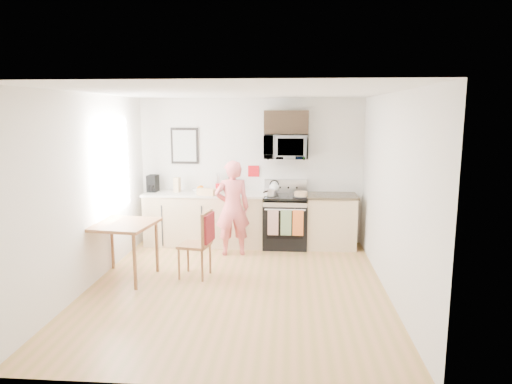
# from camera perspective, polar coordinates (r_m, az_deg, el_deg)

# --- Properties ---
(floor) EXTENTS (4.60, 4.60, 0.00)m
(floor) POSITION_cam_1_polar(r_m,az_deg,el_deg) (6.35, -2.45, -11.78)
(floor) COLOR #A4803F
(floor) RESTS_ON ground
(back_wall) EXTENTS (4.00, 0.04, 2.60)m
(back_wall) POSITION_cam_1_polar(r_m,az_deg,el_deg) (8.25, -0.64, 2.64)
(back_wall) COLOR silver
(back_wall) RESTS_ON floor
(front_wall) EXTENTS (4.00, 0.04, 2.60)m
(front_wall) POSITION_cam_1_polar(r_m,az_deg,el_deg) (3.77, -6.72, -6.24)
(front_wall) COLOR silver
(front_wall) RESTS_ON floor
(left_wall) EXTENTS (0.04, 4.60, 2.60)m
(left_wall) POSITION_cam_1_polar(r_m,az_deg,el_deg) (6.53, -20.23, 0.10)
(left_wall) COLOR silver
(left_wall) RESTS_ON floor
(right_wall) EXTENTS (0.04, 4.60, 2.60)m
(right_wall) POSITION_cam_1_polar(r_m,az_deg,el_deg) (6.08, 16.51, -0.39)
(right_wall) COLOR silver
(right_wall) RESTS_ON floor
(ceiling) EXTENTS (4.00, 4.60, 0.04)m
(ceiling) POSITION_cam_1_polar(r_m,az_deg,el_deg) (5.90, -2.64, 12.38)
(ceiling) COLOR white
(ceiling) RESTS_ON back_wall
(window) EXTENTS (0.06, 1.40, 1.50)m
(window) POSITION_cam_1_polar(r_m,az_deg,el_deg) (7.21, -17.47, 3.13)
(window) COLOR white
(window) RESTS_ON left_wall
(cabinet_left) EXTENTS (2.10, 0.60, 0.90)m
(cabinet_left) POSITION_cam_1_polar(r_m,az_deg,el_deg) (8.22, -6.38, -3.48)
(cabinet_left) COLOR #D1B286
(cabinet_left) RESTS_ON floor
(countertop_left) EXTENTS (2.14, 0.64, 0.04)m
(countertop_left) POSITION_cam_1_polar(r_m,az_deg,el_deg) (8.12, -6.45, -0.25)
(countertop_left) COLOR silver
(countertop_left) RESTS_ON cabinet_left
(cabinet_right) EXTENTS (0.84, 0.60, 0.90)m
(cabinet_right) POSITION_cam_1_polar(r_m,az_deg,el_deg) (8.11, 9.33, -3.73)
(cabinet_right) COLOR #D1B286
(cabinet_right) RESTS_ON floor
(countertop_right) EXTENTS (0.88, 0.64, 0.04)m
(countertop_right) POSITION_cam_1_polar(r_m,az_deg,el_deg) (8.01, 9.42, -0.46)
(countertop_right) COLOR black
(countertop_right) RESTS_ON cabinet_right
(range) EXTENTS (0.76, 0.70, 1.16)m
(range) POSITION_cam_1_polar(r_m,az_deg,el_deg) (8.06, 3.65, -3.80)
(range) COLOR black
(range) RESTS_ON floor
(microwave) EXTENTS (0.76, 0.51, 0.42)m
(microwave) POSITION_cam_1_polar(r_m,az_deg,el_deg) (7.96, 3.77, 5.68)
(microwave) COLOR silver
(microwave) RESTS_ON back_wall
(upper_cabinet) EXTENTS (0.76, 0.35, 0.40)m
(upper_cabinet) POSITION_cam_1_polar(r_m,az_deg,el_deg) (7.98, 3.80, 8.71)
(upper_cabinet) COLOR black
(upper_cabinet) RESTS_ON back_wall
(wall_art) EXTENTS (0.50, 0.04, 0.65)m
(wall_art) POSITION_cam_1_polar(r_m,az_deg,el_deg) (8.37, -8.91, 5.72)
(wall_art) COLOR black
(wall_art) RESTS_ON back_wall
(wall_trivet) EXTENTS (0.20, 0.02, 0.20)m
(wall_trivet) POSITION_cam_1_polar(r_m,az_deg,el_deg) (8.23, -0.30, 2.62)
(wall_trivet) COLOR red
(wall_trivet) RESTS_ON back_wall
(person) EXTENTS (0.65, 0.51, 1.58)m
(person) POSITION_cam_1_polar(r_m,az_deg,el_deg) (7.53, -2.97, -2.01)
(person) COLOR #C03435
(person) RESTS_ON floor
(dining_table) EXTENTS (0.87, 0.87, 0.82)m
(dining_table) POSITION_cam_1_polar(r_m,az_deg,el_deg) (6.71, -16.46, -4.50)
(dining_table) COLOR brown
(dining_table) RESTS_ON floor
(chair) EXTENTS (0.51, 0.47, 0.97)m
(chair) POSITION_cam_1_polar(r_m,az_deg,el_deg) (6.55, -6.59, -5.38)
(chair) COLOR brown
(chair) RESTS_ON floor
(knife_block) EXTENTS (0.16, 0.18, 0.23)m
(knife_block) POSITION_cam_1_polar(r_m,az_deg,el_deg) (8.15, -3.34, 0.79)
(knife_block) COLOR brown
(knife_block) RESTS_ON countertop_left
(utensil_crock) EXTENTS (0.11, 0.11, 0.33)m
(utensil_crock) POSITION_cam_1_polar(r_m,az_deg,el_deg) (8.27, -4.71, 1.03)
(utensil_crock) COLOR red
(utensil_crock) RESTS_ON countertop_left
(fruit_bowl) EXTENTS (0.26, 0.26, 0.11)m
(fruit_bowl) POSITION_cam_1_polar(r_m,az_deg,el_deg) (8.26, -7.17, 0.35)
(fruit_bowl) COLOR white
(fruit_bowl) RESTS_ON countertop_left
(milk_carton) EXTENTS (0.12, 0.12, 0.26)m
(milk_carton) POSITION_cam_1_polar(r_m,az_deg,el_deg) (8.24, -9.83, 0.89)
(milk_carton) COLOR tan
(milk_carton) RESTS_ON countertop_left
(coffee_maker) EXTENTS (0.19, 0.26, 0.30)m
(coffee_maker) POSITION_cam_1_polar(r_m,az_deg,el_deg) (8.38, -12.78, 1.00)
(coffee_maker) COLOR black
(coffee_maker) RESTS_ON countertop_left
(bread_bag) EXTENTS (0.34, 0.22, 0.11)m
(bread_bag) POSITION_cam_1_polar(r_m,az_deg,el_deg) (7.88, -6.21, 0.01)
(bread_bag) COLOR tan
(bread_bag) RESTS_ON countertop_left
(cake) EXTENTS (0.28, 0.28, 0.09)m
(cake) POSITION_cam_1_polar(r_m,az_deg,el_deg) (7.79, 5.64, -0.30)
(cake) COLOR black
(cake) RESTS_ON range
(kettle) EXTENTS (0.19, 0.19, 0.24)m
(kettle) POSITION_cam_1_polar(r_m,az_deg,el_deg) (8.13, 2.30, 0.57)
(kettle) COLOR white
(kettle) RESTS_ON range
(pot) EXTENTS (0.22, 0.37, 0.11)m
(pot) POSITION_cam_1_polar(r_m,az_deg,el_deg) (7.86, 1.75, -0.07)
(pot) COLOR silver
(pot) RESTS_ON range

